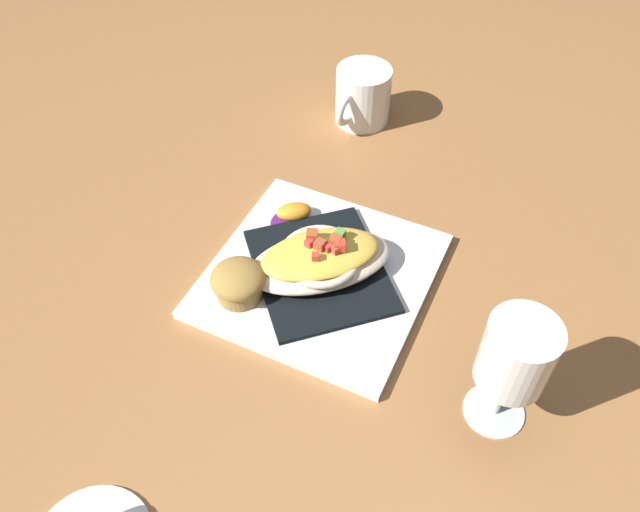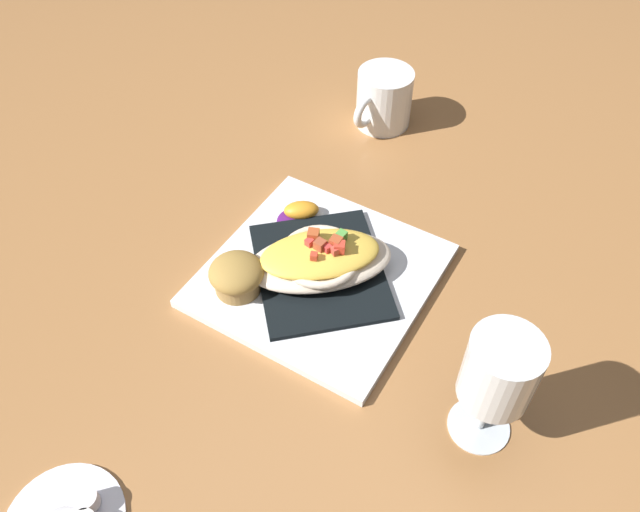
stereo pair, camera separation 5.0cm
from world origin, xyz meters
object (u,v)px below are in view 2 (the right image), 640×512
at_px(gratin_dish, 320,258).
at_px(orange_garnish, 299,212).
at_px(muffin, 237,275).
at_px(stemmed_glass, 498,375).
at_px(coffee_mug, 383,101).
at_px(square_plate, 320,275).
at_px(creamer_cup_1, 86,500).

xyz_separation_m(gratin_dish, orange_garnish, (-0.06, 0.08, -0.02)).
bearing_deg(gratin_dish, orange_garnish, 129.87).
distance_m(gratin_dish, orange_garnish, 0.10).
bearing_deg(gratin_dish, muffin, -142.12).
bearing_deg(muffin, stemmed_glass, -9.88).
relative_size(gratin_dish, coffee_mug, 1.74).
distance_m(gratin_dish, muffin, 0.10).
relative_size(gratin_dish, orange_garnish, 3.15).
xyz_separation_m(gratin_dish, coffee_mug, (-0.04, 0.33, 0.00)).
bearing_deg(orange_garnish, gratin_dish, -50.13).
bearing_deg(square_plate, muffin, -142.14).
distance_m(square_plate, muffin, 0.11).
height_order(orange_garnish, stemmed_glass, stemmed_glass).
xyz_separation_m(orange_garnish, creamer_cup_1, (-0.02, -0.43, -0.00)).
height_order(square_plate, gratin_dish, gratin_dish).
distance_m(stemmed_glass, creamer_cup_1, 0.40).
relative_size(gratin_dish, muffin, 3.03).
relative_size(muffin, orange_garnish, 1.04).
bearing_deg(creamer_cup_1, orange_garnish, 87.03).
bearing_deg(stemmed_glass, muffin, 170.12).
xyz_separation_m(stemmed_glass, creamer_cup_1, (-0.32, -0.23, -0.09)).
bearing_deg(coffee_mug, creamer_cup_1, -93.96).
bearing_deg(square_plate, stemmed_glass, -26.72).
relative_size(square_plate, gratin_dish, 1.31).
distance_m(muffin, creamer_cup_1, 0.29).
bearing_deg(muffin, creamer_cup_1, -91.26).
bearing_deg(creamer_cup_1, coffee_mug, 86.04).
bearing_deg(coffee_mug, orange_garnish, -95.61).
relative_size(square_plate, orange_garnish, 4.12).
bearing_deg(square_plate, orange_garnish, 129.78).
xyz_separation_m(muffin, creamer_cup_1, (-0.01, -0.29, -0.02)).
height_order(coffee_mug, creamer_cup_1, coffee_mug).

